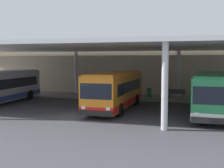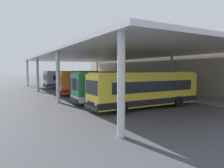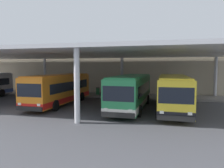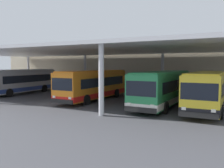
{
  "view_description": "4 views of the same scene",
  "coord_description": "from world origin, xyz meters",
  "px_view_note": "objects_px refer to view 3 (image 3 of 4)",
  "views": [
    {
      "loc": [
        7.8,
        -19.99,
        4.14
      ],
      "look_at": [
        0.95,
        4.49,
        2.12
      ],
      "focal_mm": 46.89,
      "sensor_mm": 36.0,
      "label": 1
    },
    {
      "loc": [
        27.11,
        -7.85,
        3.42
      ],
      "look_at": [
        6.23,
        3.86,
        1.71
      ],
      "focal_mm": 32.6,
      "sensor_mm": 36.0,
      "label": 2
    },
    {
      "loc": [
        12.06,
        -16.06,
        3.92
      ],
      "look_at": [
        6.81,
        5.05,
        2.19
      ],
      "focal_mm": 33.73,
      "sensor_mm": 36.0,
      "label": 3
    },
    {
      "loc": [
        14.97,
        -17.48,
        3.72
      ],
      "look_at": [
        3.12,
        4.94,
        1.72
      ],
      "focal_mm": 38.13,
      "sensor_mm": 36.0,
      "label": 4
    }
  ],
  "objects_px": {
    "trash_bin": "(98,91)",
    "banner_sign": "(85,82)",
    "bench_waiting": "(119,91)",
    "bus_second_bay": "(60,89)",
    "bus_middle_bay": "(131,91)",
    "bus_far_bay": "(173,93)"
  },
  "relations": [
    {
      "from": "trash_bin",
      "to": "bus_middle_bay",
      "type": "bearing_deg",
      "value": -53.37
    },
    {
      "from": "bus_far_bay",
      "to": "trash_bin",
      "type": "height_order",
      "value": "bus_far_bay"
    },
    {
      "from": "bus_second_bay",
      "to": "bus_far_bay",
      "type": "height_order",
      "value": "same"
    },
    {
      "from": "banner_sign",
      "to": "bus_second_bay",
      "type": "bearing_deg",
      "value": -90.66
    },
    {
      "from": "bench_waiting",
      "to": "trash_bin",
      "type": "bearing_deg",
      "value": -171.9
    },
    {
      "from": "banner_sign",
      "to": "bus_far_bay",
      "type": "bearing_deg",
      "value": -33.08
    },
    {
      "from": "bus_second_bay",
      "to": "bus_far_bay",
      "type": "bearing_deg",
      "value": -2.34
    },
    {
      "from": "bus_second_bay",
      "to": "trash_bin",
      "type": "xyz_separation_m",
      "value": [
        1.77,
        7.4,
        -0.98
      ]
    },
    {
      "from": "bus_second_bay",
      "to": "trash_bin",
      "type": "distance_m",
      "value": 7.67
    },
    {
      "from": "trash_bin",
      "to": "banner_sign",
      "type": "bearing_deg",
      "value": -164.55
    },
    {
      "from": "bench_waiting",
      "to": "banner_sign",
      "type": "bearing_deg",
      "value": -169.13
    },
    {
      "from": "bus_middle_bay",
      "to": "banner_sign",
      "type": "bearing_deg",
      "value": 135.53
    },
    {
      "from": "bus_second_bay",
      "to": "banner_sign",
      "type": "distance_m",
      "value": 6.94
    },
    {
      "from": "banner_sign",
      "to": "bus_middle_bay",
      "type": "bearing_deg",
      "value": -44.47
    },
    {
      "from": "trash_bin",
      "to": "bus_far_bay",
      "type": "bearing_deg",
      "value": -39.15
    },
    {
      "from": "bus_far_bay",
      "to": "banner_sign",
      "type": "xyz_separation_m",
      "value": [
        -11.36,
        7.4,
        0.32
      ]
    },
    {
      "from": "bus_far_bay",
      "to": "trash_bin",
      "type": "xyz_separation_m",
      "value": [
        -9.66,
        7.87,
        -0.98
      ]
    },
    {
      "from": "bus_middle_bay",
      "to": "banner_sign",
      "type": "xyz_separation_m",
      "value": [
        -7.56,
        7.42,
        0.32
      ]
    },
    {
      "from": "bus_second_bay",
      "to": "bench_waiting",
      "type": "xyz_separation_m",
      "value": [
        4.64,
        7.81,
        -0.99
      ]
    },
    {
      "from": "bus_middle_bay",
      "to": "bus_far_bay",
      "type": "xyz_separation_m",
      "value": [
        3.8,
        0.02,
        0.0
      ]
    },
    {
      "from": "bus_second_bay",
      "to": "bus_middle_bay",
      "type": "height_order",
      "value": "same"
    },
    {
      "from": "banner_sign",
      "to": "bench_waiting",
      "type": "bearing_deg",
      "value": 10.87
    }
  ]
}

